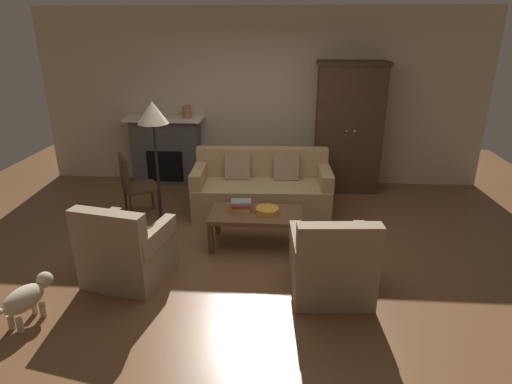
% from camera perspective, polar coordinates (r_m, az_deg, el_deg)
% --- Properties ---
extents(ground_plane, '(9.60, 9.60, 0.00)m').
position_cam_1_polar(ground_plane, '(5.23, -1.12, -7.66)').
color(ground_plane, brown).
extents(back_wall, '(7.20, 0.10, 2.80)m').
position_cam_1_polar(back_wall, '(7.21, 0.62, 12.22)').
color(back_wall, beige).
rests_on(back_wall, ground).
extents(fireplace, '(1.26, 0.48, 1.12)m').
position_cam_1_polar(fireplace, '(7.40, -11.65, 5.42)').
color(fireplace, '#4C4947').
rests_on(fireplace, ground).
extents(armoire, '(1.06, 0.57, 2.02)m').
position_cam_1_polar(armoire, '(7.02, 12.05, 8.29)').
color(armoire, '#472D1E').
rests_on(armoire, ground).
extents(couch, '(1.95, 0.93, 0.86)m').
position_cam_1_polar(couch, '(6.19, 0.75, 0.31)').
color(couch, tan).
rests_on(couch, ground).
extents(coffee_table, '(1.10, 0.60, 0.42)m').
position_cam_1_polar(coffee_table, '(5.20, -0.01, -3.29)').
color(coffee_table, brown).
rests_on(coffee_table, ground).
extents(fruit_bowl, '(0.28, 0.28, 0.06)m').
position_cam_1_polar(fruit_bowl, '(5.17, 1.50, -2.43)').
color(fruit_bowl, orange).
rests_on(fruit_bowl, coffee_table).
extents(book_stack, '(0.26, 0.19, 0.12)m').
position_cam_1_polar(book_stack, '(5.23, -1.93, -1.78)').
color(book_stack, gold).
rests_on(book_stack, coffee_table).
extents(mantel_vase_jade, '(0.10, 0.10, 0.22)m').
position_cam_1_polar(mantel_vase_jade, '(7.29, -13.46, 10.38)').
color(mantel_vase_jade, slate).
rests_on(mantel_vase_jade, fireplace).
extents(mantel_vase_terracotta, '(0.15, 0.15, 0.19)m').
position_cam_1_polar(mantel_vase_terracotta, '(7.14, -9.09, 10.38)').
color(mantel_vase_terracotta, '#A86042').
rests_on(mantel_vase_terracotta, fireplace).
extents(armchair_near_left, '(0.91, 0.91, 0.88)m').
position_cam_1_polar(armchair_near_left, '(4.73, -16.67, -7.59)').
color(armchair_near_left, '#997F60').
rests_on(armchair_near_left, ground).
extents(armchair_near_right, '(0.83, 0.82, 0.88)m').
position_cam_1_polar(armchair_near_right, '(4.36, 9.91, -9.54)').
color(armchair_near_right, '#997F60').
rests_on(armchair_near_right, ground).
extents(side_chair_wooden, '(0.60, 0.60, 0.90)m').
position_cam_1_polar(side_chair_wooden, '(6.11, -15.80, 1.16)').
color(side_chair_wooden, '#472D1E').
rests_on(side_chair_wooden, ground).
extents(floor_lamp, '(0.36, 0.36, 1.70)m').
position_cam_1_polar(floor_lamp, '(5.24, -13.37, 9.08)').
color(floor_lamp, black).
rests_on(floor_lamp, ground).
extents(dog, '(0.33, 0.55, 0.39)m').
position_cam_1_polar(dog, '(4.47, -27.92, -12.16)').
color(dog, beige).
rests_on(dog, ground).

